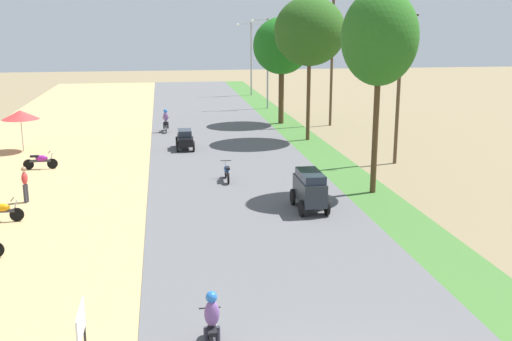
{
  "coord_description": "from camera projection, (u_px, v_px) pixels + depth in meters",
  "views": [
    {
      "loc": [
        -3.69,
        -10.74,
        7.88
      ],
      "look_at": [
        0.36,
        15.69,
        1.33
      ],
      "focal_mm": 43.19,
      "sensor_mm": 36.0,
      "label": 1
    }
  ],
  "objects": [
    {
      "name": "vendor_umbrella",
      "position": [
        20.0,
        115.0,
        37.22
      ],
      "size": [
        2.2,
        2.2,
        2.52
      ],
      "color": "#99999E",
      "rests_on": "dirt_shoulder"
    },
    {
      "name": "utility_pole_near",
      "position": [
        399.0,
        83.0,
        33.76
      ],
      "size": [
        1.8,
        0.2,
        8.65
      ],
      "color": "brown",
      "rests_on": "ground"
    },
    {
      "name": "car_van_charcoal",
      "position": [
        310.0,
        188.0,
        25.82
      ],
      "size": [
        1.19,
        2.41,
        1.67
      ],
      "color": "#282D33",
      "rests_on": "road_strip"
    },
    {
      "name": "utility_pole_far",
      "position": [
        332.0,
        57.0,
        46.11
      ],
      "size": [
        1.8,
        0.2,
        9.99
      ],
      "color": "brown",
      "rests_on": "ground"
    },
    {
      "name": "car_sedan_black",
      "position": [
        185.0,
        138.0,
        38.18
      ],
      "size": [
        1.1,
        2.26,
        1.19
      ],
      "color": "black",
      "rests_on": "road_strip"
    },
    {
      "name": "motorbike_foreground_rider",
      "position": [
        212.0,
        324.0,
        14.62
      ],
      "size": [
        0.54,
        1.8,
        1.66
      ],
      "color": "black",
      "rests_on": "road_strip"
    },
    {
      "name": "median_tree_third",
      "position": [
        282.0,
        46.0,
        46.57
      ],
      "size": [
        4.34,
        4.34,
        8.09
      ],
      "color": "#4C351E",
      "rests_on": "median_strip"
    },
    {
      "name": "parked_motorbike_second",
      "position": [
        1.0,
        210.0,
        24.39
      ],
      "size": [
        1.8,
        0.54,
        0.94
      ],
      "color": "black",
      "rests_on": "dirt_shoulder"
    },
    {
      "name": "motorbike_ahead_third",
      "position": [
        166.0,
        121.0,
        44.0
      ],
      "size": [
        0.54,
        1.8,
        1.66
      ],
      "color": "black",
      "rests_on": "road_strip"
    },
    {
      "name": "street_signboard",
      "position": [
        81.0,
        327.0,
        13.94
      ],
      "size": [
        0.06,
        1.3,
        1.5
      ],
      "color": "#262628",
      "rests_on": "dirt_shoulder"
    },
    {
      "name": "pedestrian_on_shoulder",
      "position": [
        25.0,
        183.0,
        26.93
      ],
      "size": [
        0.32,
        0.41,
        1.62
      ],
      "color": "#33333D",
      "rests_on": "dirt_shoulder"
    },
    {
      "name": "median_tree_nearest",
      "position": [
        380.0,
        38.0,
        27.08
      ],
      "size": [
        3.42,
        3.42,
        9.22
      ],
      "color": "#4C351E",
      "rests_on": "median_strip"
    },
    {
      "name": "motorbike_ahead_second",
      "position": [
        227.0,
        171.0,
        30.62
      ],
      "size": [
        0.54,
        1.8,
        0.94
      ],
      "color": "black",
      "rests_on": "road_strip"
    },
    {
      "name": "parked_motorbike_third",
      "position": [
        41.0,
        160.0,
        33.09
      ],
      "size": [
        1.8,
        0.54,
        0.94
      ],
      "color": "black",
      "rests_on": "dirt_shoulder"
    },
    {
      "name": "streetlamp_near",
      "position": [
        268.0,
        57.0,
        54.96
      ],
      "size": [
        3.16,
        0.2,
        8.01
      ],
      "color": "gray",
      "rests_on": "median_strip"
    },
    {
      "name": "median_tree_second",
      "position": [
        310.0,
        32.0,
        39.69
      ],
      "size": [
        4.62,
        4.62,
        9.34
      ],
      "color": "#4C351E",
      "rests_on": "median_strip"
    },
    {
      "name": "streetlamp_mid",
      "position": [
        251.0,
        54.0,
        64.87
      ],
      "size": [
        3.16,
        0.2,
        7.61
      ],
      "color": "gray",
      "rests_on": "median_strip"
    }
  ]
}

